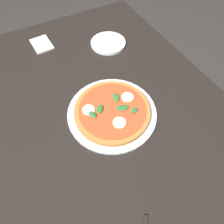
{
  "coord_description": "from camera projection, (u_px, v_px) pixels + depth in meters",
  "views": [
    {
      "loc": [
        0.39,
        -0.16,
        1.42
      ],
      "look_at": [
        0.01,
        0.04,
        0.77
      ],
      "focal_mm": 31.78,
      "sensor_mm": 36.0,
      "label": 1
    }
  ],
  "objects": [
    {
      "name": "plate_white",
      "position": [
        108.0,
        43.0,
        1.03
      ],
      "size": [
        0.18,
        0.18,
        0.01
      ],
      "primitive_type": "cylinder",
      "color": "white",
      "rests_on": "dining_table"
    },
    {
      "name": "serving_tray",
      "position": [
        112.0,
        113.0,
        0.79
      ],
      "size": [
        0.35,
        0.35,
        0.01
      ],
      "primitive_type": "cylinder",
      "color": "silver",
      "rests_on": "dining_table"
    },
    {
      "name": "napkin",
      "position": [
        42.0,
        44.0,
        1.03
      ],
      "size": [
        0.13,
        0.1,
        0.01
      ],
      "primitive_type": "cube",
      "rotation": [
        0.0,
        0.0,
        0.05
      ],
      "color": "white",
      "rests_on": "dining_table"
    },
    {
      "name": "ground_plane",
      "position": [
        106.0,
        174.0,
        1.41
      ],
      "size": [
        6.0,
        6.0,
        0.0
      ],
      "primitive_type": "plane",
      "color": "#2D2B28"
    },
    {
      "name": "pizza",
      "position": [
        112.0,
        111.0,
        0.77
      ],
      "size": [
        0.3,
        0.3,
        0.03
      ],
      "color": "#B27033",
      "rests_on": "serving_tray"
    },
    {
      "name": "dining_table",
      "position": [
        102.0,
        128.0,
        0.86
      ],
      "size": [
        1.48,
        1.05,
        0.76
      ],
      "color": "black",
      "rests_on": "ground_plane"
    }
  ]
}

